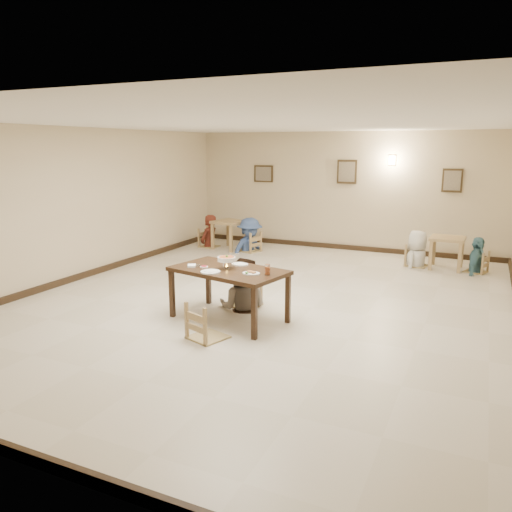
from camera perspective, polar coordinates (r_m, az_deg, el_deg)
The scene contains 33 objects.
floor at distance 8.67m, azimuth 0.89°, elevation -5.19°, with size 10.00×10.00×0.00m, color beige.
ceiling at distance 8.28m, azimuth 0.96°, elevation 15.02°, with size 10.00×10.00×0.00m, color white.
wall_back at distance 13.05m, azimuth 9.88°, elevation 7.29°, with size 10.00×10.00×0.00m, color beige.
wall_front at distance 4.35m, azimuth -26.72°, elevation -3.88°, with size 10.00×10.00×0.00m, color beige.
wall_left at distance 10.60m, azimuth -19.39°, elevation 5.63°, with size 10.00×10.00×0.00m, color beige.
baseboard_back at distance 13.22m, azimuth 9.62°, elevation 1.05°, with size 8.00×0.06×0.12m, color black.
baseboard_front at distance 4.94m, azimuth -24.72°, elevation -20.07°, with size 8.00×0.06×0.12m, color black.
baseboard_left at distance 10.82m, azimuth -18.73°, elevation -1.96°, with size 0.06×10.00×0.12m, color black.
picture_a at distance 13.71m, azimuth 0.86°, elevation 9.38°, with size 0.55×0.04×0.45m.
picture_b at distance 12.95m, azimuth 10.34°, elevation 9.45°, with size 0.50×0.04×0.60m.
picture_c at distance 12.57m, azimuth 21.52°, elevation 8.03°, with size 0.45×0.04×0.55m.
wall_sconce at distance 12.71m, azimuth 15.28°, elevation 10.52°, with size 0.16×0.05×0.22m, color #FFD88C.
main_table at distance 7.59m, azimuth -3.14°, elevation -2.07°, with size 1.89×1.30×0.81m.
chair_far at distance 8.30m, azimuth -1.19°, elevation -2.73°, with size 0.43×0.43×0.92m.
chair_near at distance 6.94m, azimuth -5.60°, elevation -5.48°, with size 0.47×0.47×1.00m.
main_diner at distance 8.10m, azimuth -1.53°, elevation -0.22°, with size 0.83×0.65×1.70m, color gray.
curry_warmer at distance 7.56m, azimuth -3.38°, elevation -0.36°, with size 0.31×0.28×0.25m.
rice_plate_far at distance 7.81m, azimuth -1.86°, elevation -0.93°, with size 0.27×0.27×0.06m.
rice_plate_near at distance 7.36m, azimuth -5.23°, elevation -1.79°, with size 0.29×0.29×0.07m.
fried_plate at distance 7.23m, azimuth -0.57°, elevation -1.95°, with size 0.26×0.26×0.06m.
chili_dish at distance 7.67m, azimuth -5.96°, elevation -1.24°, with size 0.12×0.12×0.02m.
napkin_cutlery at distance 7.76m, azimuth -7.33°, elevation -1.10°, with size 0.21×0.25×0.03m.
drink_glass at distance 7.20m, azimuth 1.31°, elevation -1.60°, with size 0.08×0.08×0.16m.
bg_table_left at distance 12.97m, azimuth -3.06°, elevation 3.44°, with size 0.89×0.89×0.74m.
bg_table_right at distance 11.60m, azimuth 21.02°, elevation 1.38°, with size 0.72×0.72×0.70m.
bg_chair_ll at distance 13.29m, azimuth -5.41°, elevation 3.03°, with size 0.44×0.44×0.95m.
bg_chair_lr at distance 12.65m, azimuth -0.73°, elevation 2.68°, with size 0.46×0.46×0.98m.
bg_chair_rl at distance 11.65m, azimuth 17.98°, elevation 1.13°, with size 0.44×0.44×0.94m.
bg_chair_rr at distance 11.54m, azimuth 23.97°, elevation 0.39°, with size 0.41×0.41×0.87m.
bg_diner_a at distance 13.23m, azimuth -5.44°, elevation 4.71°, with size 0.63×0.41×1.73m, color #551F15.
bg_diner_b at distance 12.59m, azimuth -0.74°, elevation 4.39°, with size 1.12×0.64×1.73m, color #445E95.
bg_diner_c at distance 11.59m, azimuth 18.09°, elevation 2.78°, with size 0.79×0.51×1.62m, color silver.
bg_diner_d at distance 11.48m, azimuth 24.11°, elevation 1.99°, with size 0.89×0.37×1.52m, color teal.
Camera 1 is at (3.33, -7.57, 2.62)m, focal length 35.00 mm.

